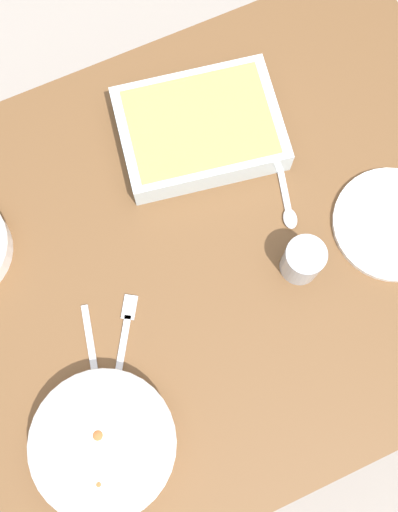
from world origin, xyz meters
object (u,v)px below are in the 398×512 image
at_px(side_plate, 392,224).
at_px(fork_on_table, 125,336).
at_px(spoon_by_stew, 94,368).
at_px(baking_dish, 200,128).
at_px(stew_bowl, 104,443).
at_px(spoon_spare, 286,198).
at_px(drink_cup, 302,261).

distance_m(side_plate, fork_on_table, 0.53).
bearing_deg(side_plate, spoon_by_stew, 1.62).
distance_m(baking_dish, spoon_by_stew, 0.48).
xyz_separation_m(stew_bowl, fork_on_table, (-0.10, -0.15, -0.03)).
height_order(side_plate, spoon_by_stew, side_plate).
height_order(baking_dish, side_plate, baking_dish).
xyz_separation_m(side_plate, spoon_spare, (0.16, -0.13, -0.00)).
xyz_separation_m(drink_cup, spoon_by_stew, (0.41, 0.02, -0.03)).
distance_m(stew_bowl, drink_cup, 0.46).
height_order(drink_cup, fork_on_table, drink_cup).
relative_size(drink_cup, spoon_spare, 0.49).
relative_size(drink_cup, fork_on_table, 0.53).
bearing_deg(spoon_spare, baking_dish, -62.98).
bearing_deg(baking_dish, fork_on_table, 46.63).
xyz_separation_m(baking_dish, spoon_by_stew, (0.35, 0.33, -0.03)).
bearing_deg(fork_on_table, drink_cup, 177.80).
bearing_deg(baking_dish, side_plate, 128.74).
bearing_deg(side_plate, stew_bowl, 12.68).
xyz_separation_m(stew_bowl, side_plate, (-0.63, -0.14, -0.03)).
relative_size(spoon_spare, fork_on_table, 1.09).
bearing_deg(fork_on_table, baking_dish, -133.37).
bearing_deg(stew_bowl, baking_dish, -129.97).
height_order(side_plate, spoon_spare, side_plate).
bearing_deg(stew_bowl, fork_on_table, -122.31).
bearing_deg(spoon_by_stew, baking_dish, -136.96).
relative_size(baking_dish, fork_on_table, 2.10).
bearing_deg(spoon_spare, spoon_by_stew, 17.92).
bearing_deg(spoon_by_stew, fork_on_table, -156.86).
bearing_deg(drink_cup, spoon_spare, -105.82).
xyz_separation_m(side_plate, spoon_by_stew, (0.60, 0.02, -0.00)).
bearing_deg(drink_cup, side_plate, -179.90).
bearing_deg(side_plate, baking_dish, -51.26).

